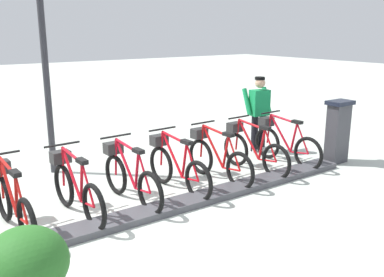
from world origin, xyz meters
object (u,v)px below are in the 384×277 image
(bike_docked_2, at_px, (217,157))
(lamp_post, at_px, (42,30))
(bike_docked_0, at_px, (284,143))
(worker_near_rack, at_px, (259,111))
(payment_kiosk, at_px, (338,131))
(bike_docked_6, at_px, (12,202))
(bike_docked_1, at_px, (252,150))
(bike_docked_3, at_px, (176,166))
(bike_docked_5, at_px, (75,188))
(bike_docked_4, at_px, (129,176))
(planter_bush, at_px, (27,274))

(bike_docked_2, relative_size, lamp_post, 0.43)
(bike_docked_0, distance_m, lamp_post, 5.06)
(worker_near_rack, relative_size, lamp_post, 0.41)
(worker_near_rack, bearing_deg, payment_kiosk, -154.53)
(bike_docked_6, xyz_separation_m, worker_near_rack, (0.96, -5.44, 0.48))
(bike_docked_2, relative_size, worker_near_rack, 1.04)
(bike_docked_0, bearing_deg, worker_near_rack, -11.80)
(bike_docked_6, relative_size, lamp_post, 0.43)
(bike_docked_1, height_order, bike_docked_3, same)
(bike_docked_2, relative_size, bike_docked_5, 1.00)
(bike_docked_4, relative_size, bike_docked_5, 1.00)
(bike_docked_6, relative_size, planter_bush, 1.77)
(payment_kiosk, distance_m, worker_near_rack, 1.71)
(bike_docked_0, bearing_deg, bike_docked_4, 90.00)
(payment_kiosk, relative_size, bike_docked_5, 0.74)
(bike_docked_2, distance_m, lamp_post, 3.83)
(lamp_post, bearing_deg, bike_docked_2, -134.00)
(payment_kiosk, relative_size, worker_near_rack, 0.77)
(bike_docked_5, xyz_separation_m, planter_bush, (-2.09, 1.23, 0.11))
(bike_docked_4, distance_m, planter_bush, 2.97)
(planter_bush, bearing_deg, worker_near_rack, -62.27)
(lamp_post, bearing_deg, planter_bush, 159.41)
(bike_docked_4, height_order, planter_bush, bike_docked_4)
(bike_docked_1, distance_m, worker_near_rack, 1.52)
(bike_docked_0, bearing_deg, bike_docked_2, 90.00)
(bike_docked_2, distance_m, bike_docked_3, 0.87)
(bike_docked_1, relative_size, lamp_post, 0.43)
(bike_docked_1, bearing_deg, payment_kiosk, -107.60)
(payment_kiosk, height_order, worker_near_rack, worker_near_rack)
(payment_kiosk, bearing_deg, planter_bush, 103.09)
(bike_docked_1, relative_size, bike_docked_5, 1.00)
(bike_docked_4, bearing_deg, bike_docked_6, 90.00)
(bike_docked_5, bearing_deg, worker_near_rack, -78.14)
(bike_docked_2, bearing_deg, bike_docked_1, -90.00)
(bike_docked_3, height_order, bike_docked_5, same)
(bike_docked_2, distance_m, planter_bush, 4.38)
(bike_docked_0, height_order, bike_docked_4, same)
(bike_docked_6, bearing_deg, lamp_post, -29.79)
(bike_docked_4, xyz_separation_m, bike_docked_6, (0.00, 1.75, 0.00))
(bike_docked_6, distance_m, lamp_post, 3.34)
(bike_docked_4, xyz_separation_m, lamp_post, (2.17, 0.50, 2.21))
(bike_docked_2, bearing_deg, bike_docked_5, 90.00)
(payment_kiosk, relative_size, bike_docked_3, 0.74)
(payment_kiosk, distance_m, planter_bush, 6.70)
(bike_docked_2, relative_size, planter_bush, 1.77)
(bike_docked_2, xyz_separation_m, bike_docked_5, (0.00, 2.62, 0.00))
(bike_docked_2, bearing_deg, payment_kiosk, -102.06)
(bike_docked_4, bearing_deg, bike_docked_3, -90.00)
(bike_docked_0, distance_m, bike_docked_3, 2.62)
(bike_docked_6, distance_m, planter_bush, 2.12)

